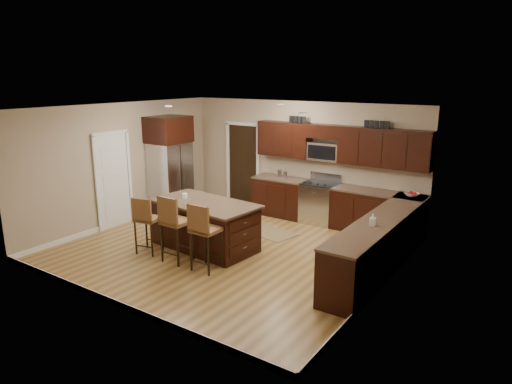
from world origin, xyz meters
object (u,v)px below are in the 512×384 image
Objects in this scene: range at (320,202)px; refrigerator at (170,164)px; island at (205,226)px; stool_left at (146,219)px; stool_mid at (174,221)px; stool_right at (203,230)px.

range is 3.65m from refrigerator.
range is 0.51× the size of island.
stool_left is 2.64m from refrigerator.
stool_left is 0.72m from stool_mid.
stool_right is at bearing -13.47° from stool_left.
island is at bearing -30.94° from refrigerator.
island is 1.77× the size of stool_mid.
stool_left is 0.47× the size of refrigerator.
stool_mid is at bearing -107.83° from range.
stool_right reaches higher than range.
stool_right is (0.70, -0.85, 0.32)m from island.
stool_mid is at bearing -84.53° from island.
refrigerator is (-3.30, -1.36, 0.74)m from range.
range is 3.97m from stool_left.
island is 2.64m from refrigerator.
stool_left is 0.89× the size of stool_mid.
refrigerator is (-2.86, 2.15, 0.46)m from stool_right.
stool_mid is 0.52× the size of refrigerator.
stool_left is at bearing -125.21° from island.
stool_right is 3.60m from refrigerator.
refrigerator is (-2.17, 2.15, 0.44)m from stool_mid.
range reaches higher than island.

